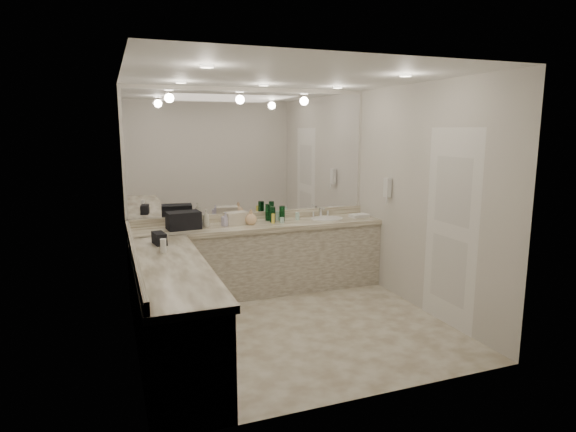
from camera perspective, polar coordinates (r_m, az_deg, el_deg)
name	(u,v)px	position (r m, az deg, el deg)	size (l,w,h in m)	color
floor	(293,326)	(5.29, 0.59, -12.91)	(3.20, 3.20, 0.00)	beige
ceiling	(293,75)	(4.89, 0.65, 16.33)	(3.20, 3.20, 0.00)	white
wall_back	(252,190)	(6.34, -4.29, 3.14)	(3.20, 0.02, 2.60)	beige
wall_left	(129,216)	(4.61, -18.29, -0.05)	(0.02, 3.00, 2.60)	beige
wall_right	(424,199)	(5.70, 15.81, 1.98)	(0.02, 3.00, 2.60)	beige
vanity_back_base	(259,260)	(6.23, -3.40, -5.24)	(3.20, 0.60, 0.84)	beige
vanity_back_top	(259,226)	(6.11, -3.42, -1.20)	(3.20, 0.64, 0.06)	beige
vanity_left_base	(171,315)	(4.57, -13.66, -11.36)	(0.60, 2.40, 0.84)	beige
vanity_left_top	(170,267)	(4.43, -13.78, -5.93)	(0.64, 2.42, 0.06)	beige
backsplash_back	(253,216)	(6.37, -4.20, 0.00)	(3.20, 0.04, 0.10)	beige
backsplash_left	(134,253)	(4.68, -17.80, -4.25)	(0.04, 3.00, 0.10)	beige
mirror_back	(252,153)	(6.28, -4.32, 7.43)	(3.12, 0.01, 1.55)	white
mirror_left	(128,164)	(4.55, -18.47, 5.86)	(0.01, 2.92, 1.55)	white
sink	(327,219)	(6.45, 4.64, -0.37)	(0.44, 0.44, 0.03)	white
faucet	(321,211)	(6.63, 3.87, 0.58)	(0.24, 0.16, 0.14)	silver
wall_phone	(387,188)	(6.24, 11.70, 3.31)	(0.06, 0.10, 0.24)	white
door	(451,229)	(5.34, 18.73, -1.43)	(0.02, 0.82, 2.10)	white
black_toiletry_bag	(183,220)	(5.89, -12.28, -0.46)	(0.39, 0.24, 0.22)	black
black_bag_spill	(159,238)	(5.18, -15.01, -2.56)	(0.11, 0.23, 0.13)	black
cream_cosmetic_case	(236,218)	(6.07, -6.21, -0.24)	(0.28, 0.17, 0.16)	beige
hand_towel	(359,216)	(6.63, 8.43, 0.06)	(0.24, 0.16, 0.04)	white
lotion_left	(163,246)	(4.81, -14.56, -3.46)	(0.06, 0.06, 0.14)	white
soap_bottle_a	(206,218)	(5.95, -9.69, -0.27)	(0.09, 0.09, 0.22)	beige
soap_bottle_b	(225,219)	(5.98, -7.42, -0.36)	(0.08, 0.08, 0.18)	silver
soap_bottle_c	(251,217)	(6.04, -4.41, -0.12)	(0.15, 0.15, 0.19)	#E8BC8B
green_bottle_0	(268,212)	(6.29, -2.41, 0.44)	(0.07, 0.07, 0.22)	#0E461E
green_bottle_1	(282,213)	(6.27, -0.70, 0.31)	(0.07, 0.07, 0.20)	#0E461E
green_bottle_2	(273,214)	(6.18, -1.82, 0.18)	(0.07, 0.07, 0.20)	#0E461E
amenity_bottle_0	(204,223)	(6.06, -9.97, -0.85)	(0.06, 0.06, 0.06)	white
amenity_bottle_1	(273,219)	(6.11, -1.78, -0.30)	(0.04, 0.04, 0.13)	#F2D84C
amenity_bottle_2	(278,216)	(6.31, -1.22, 0.04)	(0.06, 0.06, 0.12)	silver
amenity_bottle_3	(197,224)	(5.91, -10.68, -0.97)	(0.04, 0.04, 0.10)	#E57F66
amenity_bottle_4	(297,216)	(6.34, 1.13, -0.03)	(0.05, 0.05, 0.10)	silver
amenity_bottle_5	(282,220)	(6.14, -0.72, -0.50)	(0.06, 0.06, 0.07)	silver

